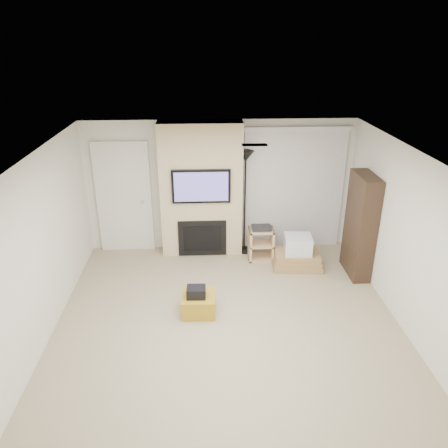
{
  "coord_description": "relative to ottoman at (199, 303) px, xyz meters",
  "views": [
    {
      "loc": [
        -0.32,
        -5.07,
        3.9
      ],
      "look_at": [
        0.0,
        1.2,
        1.15
      ],
      "focal_mm": 35.0,
      "sensor_mm": 36.0,
      "label": 1
    }
  ],
  "objects": [
    {
      "name": "ceiling",
      "position": [
        0.42,
        -0.5,
        2.35
      ],
      "size": [
        5.0,
        5.5,
        0.0
      ],
      "primitive_type": "cube",
      "color": "white",
      "rests_on": "wall_back"
    },
    {
      "name": "av_stand",
      "position": [
        1.16,
        1.67,
        0.2
      ],
      "size": [
        0.45,
        0.38,
        0.66
      ],
      "color": "#D7AE7C",
      "rests_on": "floor"
    },
    {
      "name": "bookshelf",
      "position": [
        2.76,
        1.07,
        0.75
      ],
      "size": [
        0.3,
        0.8,
        1.8
      ],
      "color": "black",
      "rests_on": "floor"
    },
    {
      "name": "floor_lamp",
      "position": [
        0.88,
        2.0,
        1.41
      ],
      "size": [
        0.29,
        0.29,
        1.99
      ],
      "color": "black",
      "rests_on": "floor"
    },
    {
      "name": "floor",
      "position": [
        0.42,
        -0.5,
        -0.15
      ],
      "size": [
        5.0,
        5.5,
        0.0
      ],
      "primitive_type": "cube",
      "color": "tan",
      "rests_on": "ground"
    },
    {
      "name": "wall_right",
      "position": [
        2.92,
        -0.5,
        1.1
      ],
      "size": [
        0.0,
        5.5,
        2.5
      ],
      "primitive_type": "cube",
      "rotation": [
        1.57,
        0.0,
        1.57
      ],
      "color": "silver",
      "rests_on": "ground"
    },
    {
      "name": "ottoman",
      "position": [
        0.0,
        0.0,
        0.0
      ],
      "size": [
        0.52,
        0.52,
        0.3
      ],
      "primitive_type": "cube",
      "rotation": [
        0.0,
        0.0,
        -0.03
      ],
      "color": "#AC8520",
      "rests_on": "floor"
    },
    {
      "name": "black_bag",
      "position": [
        -0.03,
        -0.04,
        0.23
      ],
      "size": [
        0.29,
        0.23,
        0.16
      ],
      "primitive_type": "cube",
      "rotation": [
        0.0,
        0.0,
        -0.03
      ],
      "color": "black",
      "rests_on": "ottoman"
    },
    {
      "name": "wall_front",
      "position": [
        0.42,
        -3.25,
        1.1
      ],
      "size": [
        5.0,
        0.0,
        2.5
      ],
      "primitive_type": "cube",
      "rotation": [
        1.57,
        0.0,
        0.0
      ],
      "color": "silver",
      "rests_on": "ground"
    },
    {
      "name": "vertical_blinds",
      "position": [
        1.82,
        2.2,
        1.12
      ],
      "size": [
        1.98,
        0.1,
        2.37
      ],
      "color": "silver",
      "rests_on": "floor"
    },
    {
      "name": "hvac_vent",
      "position": [
        0.82,
        0.3,
        2.35
      ],
      "size": [
        0.35,
        0.18,
        0.01
      ],
      "primitive_type": "cube",
      "color": "silver",
      "rests_on": "ceiling"
    },
    {
      "name": "wall_back",
      "position": [
        0.42,
        2.25,
        1.1
      ],
      "size": [
        5.0,
        0.0,
        2.5
      ],
      "primitive_type": "cube",
      "rotation": [
        1.57,
        0.0,
        0.0
      ],
      "color": "silver",
      "rests_on": "ground"
    },
    {
      "name": "wall_left",
      "position": [
        -2.08,
        -0.5,
        1.1
      ],
      "size": [
        0.0,
        5.5,
        2.5
      ],
      "primitive_type": "cube",
      "rotation": [
        1.57,
        0.0,
        1.57
      ],
      "color": "silver",
      "rests_on": "ground"
    },
    {
      "name": "fireplace_wall",
      "position": [
        0.07,
        2.04,
        1.09
      ],
      "size": [
        1.5,
        0.47,
        2.5
      ],
      "color": "#CFB789",
      "rests_on": "floor"
    },
    {
      "name": "box_stack",
      "position": [
        1.78,
        1.37,
        0.07
      ],
      "size": [
        0.92,
        0.72,
        0.58
      ],
      "color": "#9F7B49",
      "rests_on": "floor"
    },
    {
      "name": "entry_door",
      "position": [
        -1.38,
        2.21,
        0.9
      ],
      "size": [
        1.02,
        0.11,
        2.14
      ],
      "color": "silver",
      "rests_on": "floor"
    }
  ]
}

